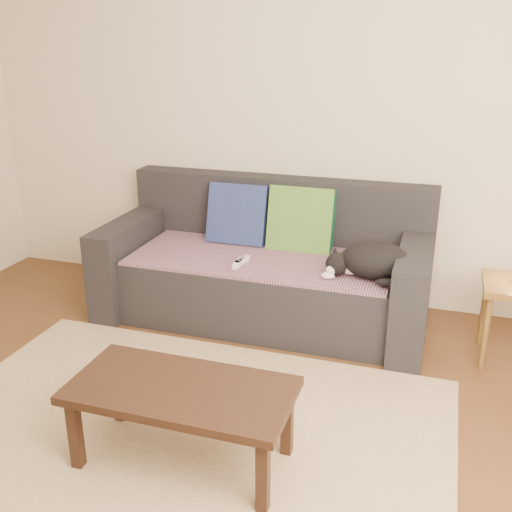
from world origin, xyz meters
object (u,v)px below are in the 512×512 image
Objects in this scene: wii_remote_a at (242,261)px; wii_remote_b at (238,263)px; cat at (372,261)px; coffee_table at (181,396)px; sofa at (266,271)px.

wii_remote_b is (-0.01, -0.04, 0.00)m from wii_remote_a.
cat is 3.68× the size of wii_remote_b.
wii_remote_b is 0.16× the size of coffee_table.
cat is at bearing -88.36° from wii_remote_b.
sofa reaches higher than wii_remote_b.
sofa is 3.81× the size of cat.
wii_remote_a is 1.33m from coffee_table.
cat reaches higher than wii_remote_a.
sofa is 14.00× the size of wii_remote_b.
sofa is 0.29m from wii_remote_a.
cat is 0.58× the size of coffee_table.
sofa is at bearing -174.21° from cat.
cat reaches higher than coffee_table.
coffee_table is (0.10, -1.55, 0.02)m from sofa.
cat reaches higher than wii_remote_b.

